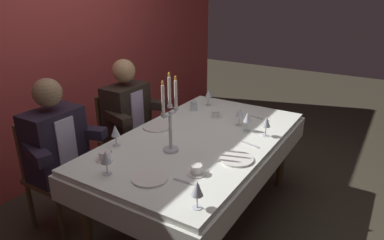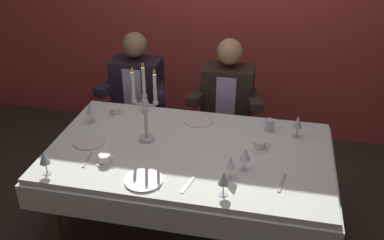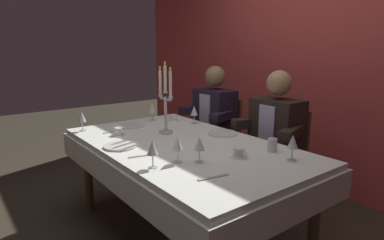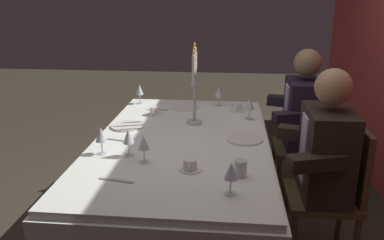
{
  "view_description": "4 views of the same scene",
  "coord_description": "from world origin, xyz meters",
  "px_view_note": "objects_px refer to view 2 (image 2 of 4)",
  "views": [
    {
      "loc": [
        -2.14,
        -1.24,
        1.85
      ],
      "look_at": [
        0.04,
        0.09,
        0.85
      ],
      "focal_mm": 32.31,
      "sensor_mm": 36.0,
      "label": 1
    },
    {
      "loc": [
        0.53,
        -2.37,
        2.33
      ],
      "look_at": [
        -0.01,
        0.13,
        0.89
      ],
      "focal_mm": 39.91,
      "sensor_mm": 36.0,
      "label": 2
    },
    {
      "loc": [
        1.89,
        -1.36,
        1.43
      ],
      "look_at": [
        -0.03,
        0.1,
        0.9
      ],
      "focal_mm": 31.07,
      "sensor_mm": 36.0,
      "label": 3
    },
    {
      "loc": [
        2.37,
        0.3,
        1.64
      ],
      "look_at": [
        0.13,
        0.08,
        0.91
      ],
      "focal_mm": 36.92,
      "sensor_mm": 36.0,
      "label": 4
    }
  ],
  "objects_px": {
    "wine_glass_6": "(245,155)",
    "wine_glass_3": "(230,162)",
    "wine_glass_1": "(224,179)",
    "wine_glass_2": "(298,122)",
    "coffee_cup_1": "(116,112)",
    "seated_diner_1": "(228,96)",
    "wine_glass_0": "(44,158)",
    "dinner_plate_0": "(89,141)",
    "dinner_plate_2": "(144,180)",
    "coffee_cup_0": "(259,145)",
    "candelabra": "(145,110)",
    "seated_diner_0": "(138,88)",
    "dinner_plate_1": "(198,120)",
    "water_tumbler_0": "(269,125)",
    "wine_glass_5": "(145,99)",
    "dining_table": "(189,163)",
    "wine_glass_4": "(91,109)",
    "coffee_cup_2": "(105,159)"
  },
  "relations": [
    {
      "from": "dining_table",
      "to": "coffee_cup_2",
      "type": "xyz_separation_m",
      "value": [
        -0.5,
        -0.27,
        0.15
      ]
    },
    {
      "from": "wine_glass_5",
      "to": "dinner_plate_0",
      "type": "bearing_deg",
      "value": -115.96
    },
    {
      "from": "candelabra",
      "to": "water_tumbler_0",
      "type": "height_order",
      "value": "candelabra"
    },
    {
      "from": "candelabra",
      "to": "dinner_plate_0",
      "type": "height_order",
      "value": "candelabra"
    },
    {
      "from": "coffee_cup_1",
      "to": "coffee_cup_0",
      "type": "bearing_deg",
      "value": -12.94
    },
    {
      "from": "dinner_plate_2",
      "to": "wine_glass_3",
      "type": "xyz_separation_m",
      "value": [
        0.5,
        0.14,
        0.11
      ]
    },
    {
      "from": "dining_table",
      "to": "dinner_plate_2",
      "type": "bearing_deg",
      "value": -115.59
    },
    {
      "from": "dinner_plate_0",
      "to": "dinner_plate_2",
      "type": "relative_size",
      "value": 0.98
    },
    {
      "from": "wine_glass_6",
      "to": "coffee_cup_0",
      "type": "distance_m",
      "value": 0.29
    },
    {
      "from": "dinner_plate_1",
      "to": "water_tumbler_0",
      "type": "xyz_separation_m",
      "value": [
        0.53,
        -0.04,
        0.04
      ]
    },
    {
      "from": "dinner_plate_0",
      "to": "wine_glass_3",
      "type": "height_order",
      "value": "wine_glass_3"
    },
    {
      "from": "dining_table",
      "to": "dinner_plate_0",
      "type": "relative_size",
      "value": 8.47
    },
    {
      "from": "wine_glass_0",
      "to": "wine_glass_4",
      "type": "bearing_deg",
      "value": 89.14
    },
    {
      "from": "candelabra",
      "to": "coffee_cup_1",
      "type": "height_order",
      "value": "candelabra"
    },
    {
      "from": "wine_glass_4",
      "to": "candelabra",
      "type": "bearing_deg",
      "value": -17.87
    },
    {
      "from": "wine_glass_6",
      "to": "coffee_cup_1",
      "type": "bearing_deg",
      "value": 153.56
    },
    {
      "from": "seated_diner_1",
      "to": "wine_glass_6",
      "type": "bearing_deg",
      "value": -76.67
    },
    {
      "from": "dinner_plate_1",
      "to": "candelabra",
      "type": "bearing_deg",
      "value": -130.56
    },
    {
      "from": "wine_glass_6",
      "to": "coffee_cup_1",
      "type": "xyz_separation_m",
      "value": [
        -1.05,
        0.52,
        -0.09
      ]
    },
    {
      "from": "candelabra",
      "to": "dining_table",
      "type": "bearing_deg",
      "value": -9.83
    },
    {
      "from": "coffee_cup_2",
      "to": "dining_table",
      "type": "bearing_deg",
      "value": 28.5
    },
    {
      "from": "seated_diner_0",
      "to": "dinner_plate_1",
      "type": "bearing_deg",
      "value": -36.76
    },
    {
      "from": "wine_glass_3",
      "to": "wine_glass_1",
      "type": "bearing_deg",
      "value": -95.29
    },
    {
      "from": "coffee_cup_0",
      "to": "seated_diner_0",
      "type": "relative_size",
      "value": 0.11
    },
    {
      "from": "dinner_plate_0",
      "to": "wine_glass_4",
      "type": "relative_size",
      "value": 1.4
    },
    {
      "from": "water_tumbler_0",
      "to": "seated_diner_0",
      "type": "relative_size",
      "value": 0.07
    },
    {
      "from": "coffee_cup_2",
      "to": "seated_diner_0",
      "type": "bearing_deg",
      "value": 98.13
    },
    {
      "from": "dinner_plate_1",
      "to": "wine_glass_1",
      "type": "relative_size",
      "value": 1.44
    },
    {
      "from": "seated_diner_1",
      "to": "dining_table",
      "type": "bearing_deg",
      "value": -99.13
    },
    {
      "from": "seated_diner_1",
      "to": "wine_glass_2",
      "type": "bearing_deg",
      "value": -45.03
    },
    {
      "from": "dinner_plate_0",
      "to": "wine_glass_5",
      "type": "relative_size",
      "value": 1.4
    },
    {
      "from": "wine_glass_1",
      "to": "wine_glass_5",
      "type": "height_order",
      "value": "same"
    },
    {
      "from": "dinner_plate_0",
      "to": "coffee_cup_0",
      "type": "bearing_deg",
      "value": 7.84
    },
    {
      "from": "candelabra",
      "to": "seated_diner_1",
      "type": "relative_size",
      "value": 0.47
    },
    {
      "from": "wine_glass_0",
      "to": "wine_glass_6",
      "type": "bearing_deg",
      "value": 13.92
    },
    {
      "from": "wine_glass_1",
      "to": "wine_glass_6",
      "type": "bearing_deg",
      "value": 70.72
    },
    {
      "from": "dinner_plate_0",
      "to": "wine_glass_5",
      "type": "xyz_separation_m",
      "value": [
        0.25,
        0.51,
        0.11
      ]
    },
    {
      "from": "seated_diner_1",
      "to": "candelabra",
      "type": "bearing_deg",
      "value": -118.84
    },
    {
      "from": "wine_glass_1",
      "to": "seated_diner_1",
      "type": "relative_size",
      "value": 0.13
    },
    {
      "from": "candelabra",
      "to": "coffee_cup_1",
      "type": "relative_size",
      "value": 4.38
    },
    {
      "from": "coffee_cup_1",
      "to": "seated_diner_1",
      "type": "height_order",
      "value": "seated_diner_1"
    },
    {
      "from": "dinner_plate_0",
      "to": "wine_glass_3",
      "type": "relative_size",
      "value": 1.4
    },
    {
      "from": "wine_glass_6",
      "to": "wine_glass_3",
      "type": "bearing_deg",
      "value": -127.08
    },
    {
      "from": "wine_glass_1",
      "to": "wine_glass_2",
      "type": "relative_size",
      "value": 1.0
    },
    {
      "from": "water_tumbler_0",
      "to": "dining_table",
      "type": "bearing_deg",
      "value": -144.49
    },
    {
      "from": "dinner_plate_2",
      "to": "coffee_cup_2",
      "type": "relative_size",
      "value": 1.78
    },
    {
      "from": "coffee_cup_2",
      "to": "wine_glass_2",
      "type": "bearing_deg",
      "value": 25.98
    },
    {
      "from": "candelabra",
      "to": "wine_glass_6",
      "type": "height_order",
      "value": "candelabra"
    },
    {
      "from": "seated_diner_0",
      "to": "wine_glass_2",
      "type": "bearing_deg",
      "value": -22.5
    },
    {
      "from": "coffee_cup_1",
      "to": "candelabra",
      "type": "bearing_deg",
      "value": -41.72
    }
  ]
}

